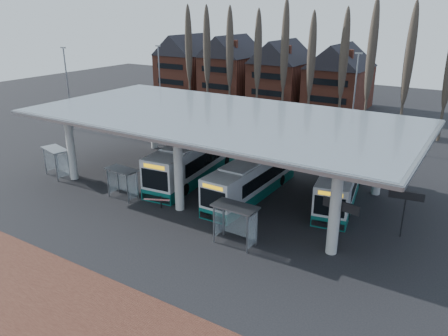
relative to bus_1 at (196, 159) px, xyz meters
The scene contains 17 objects.
ground 9.49m from the bus_1, 71.29° to the right, with size 140.00×140.00×0.00m, color black.
brick_strip 21.12m from the bus_1, 81.82° to the right, with size 70.00×10.00×0.03m, color brown.
station_canopy 5.06m from the bus_1, 15.68° to the right, with size 32.00×16.00×6.34m.
poplar_row 25.35m from the bus_1, 82.93° to the left, with size 45.10×1.10×14.50m.
townhouse_row 37.64m from the bus_1, 109.94° to the left, with size 36.80×10.30×12.25m.
lamp_post_a 20.29m from the bus_1, 138.75° to the left, with size 0.80×0.16×10.17m.
lamp_post_b 19.71m from the bus_1, 62.34° to the left, with size 0.80×0.16×10.17m.
lamp_post_d 23.86m from the bus_1, 167.36° to the left, with size 0.80×0.16×10.17m.
bus_1 is the anchor object (origin of this frame).
bus_2 6.46m from the bus_1, ahead, with size 2.54×11.49×3.19m.
bus_3 12.94m from the bus_1, ahead, with size 4.34×11.58×3.15m.
shelter_0 12.63m from the bus_1, 148.65° to the right, with size 3.12×2.08×2.66m.
shelter_1 7.29m from the bus_1, 107.47° to the right, with size 2.77×1.51×2.50m.
shelter_2 12.57m from the bus_1, 42.43° to the right, with size 2.97×1.52×2.74m.
info_sign_0 16.56m from the bus_1, 22.04° to the right, with size 2.38×0.52×3.56m.
info_sign_1 18.41m from the bus_1, ahead, with size 2.22×0.46×3.31m.
barrier 7.54m from the bus_1, 77.31° to the right, with size 1.87×0.96×1.01m.
Camera 1 is at (19.06, -21.51, 14.54)m, focal length 35.00 mm.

